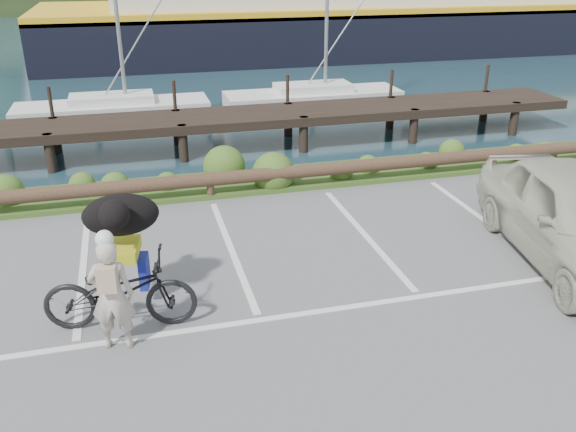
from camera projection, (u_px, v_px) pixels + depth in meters
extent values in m
plane|color=#57585A|center=(254.00, 306.00, 9.38)|extent=(72.00, 72.00, 0.00)
plane|color=#19313C|center=(139.00, 29.00, 52.37)|extent=(160.00, 160.00, 0.00)
cube|color=#3D5B21|center=(207.00, 186.00, 14.05)|extent=(34.00, 1.60, 0.10)
imported|color=black|center=(120.00, 292.00, 8.67)|extent=(2.27, 1.11, 1.14)
imported|color=#BEB2A1|center=(112.00, 295.00, 8.11)|extent=(0.65, 0.48, 1.63)
ellipsoid|color=black|center=(121.00, 215.00, 8.95)|extent=(0.72, 1.19, 0.64)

